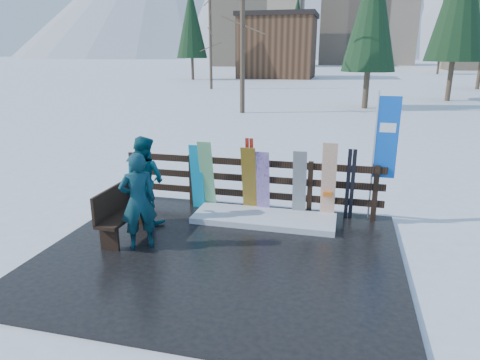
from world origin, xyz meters
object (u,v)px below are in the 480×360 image
(snowboard_1, at_px, (207,176))
(snowboard_3, at_px, (263,183))
(snowboard_2, at_px, (249,180))
(rental_flag, at_px, (384,143))
(bench, at_px, (122,210))
(person_back, at_px, (145,180))
(snowboard_4, at_px, (299,184))
(snowboard_5, at_px, (329,182))
(snowboard_0, at_px, (197,177))
(person_front, at_px, (138,201))

(snowboard_1, distance_m, snowboard_3, 1.22)
(snowboard_2, relative_size, rental_flag, 0.57)
(bench, xyz_separation_m, snowboard_3, (2.30, 1.72, 0.17))
(bench, height_order, snowboard_1, snowboard_1)
(bench, xyz_separation_m, person_back, (0.11, 0.78, 0.36))
(snowboard_4, height_order, snowboard_5, snowboard_5)
(snowboard_0, height_order, rental_flag, rental_flag)
(snowboard_2, relative_size, snowboard_4, 1.03)
(person_back, bearing_deg, snowboard_3, -138.84)
(rental_flag, bearing_deg, bench, -156.71)
(snowboard_2, distance_m, snowboard_5, 1.63)
(bench, xyz_separation_m, snowboard_0, (0.86, 1.72, 0.20))
(snowboard_0, distance_m, person_front, 2.11)
(snowboard_0, relative_size, person_back, 0.83)
(snowboard_3, xyz_separation_m, person_front, (-1.76, -2.09, 0.16))
(snowboard_0, bearing_deg, snowboard_2, 0.00)
(rental_flag, height_order, person_front, rental_flag)
(snowboard_3, height_order, rental_flag, rental_flag)
(bench, bearing_deg, rental_flag, 23.29)
(snowboard_4, height_order, person_back, person_back)
(snowboard_3, relative_size, person_back, 0.80)
(bench, relative_size, snowboard_3, 1.07)
(bench, distance_m, snowboard_1, 2.05)
(snowboard_2, bearing_deg, rental_flag, 5.88)
(snowboard_4, bearing_deg, bench, -150.59)
(snowboard_0, bearing_deg, bench, -116.45)
(snowboard_0, distance_m, person_back, 1.22)
(person_back, bearing_deg, snowboard_5, -147.17)
(snowboard_2, height_order, person_front, person_front)
(person_front, bearing_deg, bench, -69.85)
(snowboard_3, xyz_separation_m, snowboard_5, (1.33, -0.00, 0.13))
(snowboard_0, height_order, snowboard_3, snowboard_0)
(snowboard_1, bearing_deg, snowboard_4, 0.00)
(snowboard_1, bearing_deg, snowboard_0, -180.00)
(snowboard_0, xyz_separation_m, snowboard_4, (2.20, 0.00, -0.01))
(snowboard_5, bearing_deg, person_back, -164.95)
(snowboard_1, distance_m, person_front, 2.16)
(person_back, bearing_deg, snowboard_0, -110.53)
(bench, bearing_deg, snowboard_4, 29.41)
(snowboard_5, bearing_deg, rental_flag, 15.17)
(snowboard_0, distance_m, snowboard_3, 1.44)
(snowboard_2, bearing_deg, person_back, -153.51)
(snowboard_1, distance_m, snowboard_5, 2.55)
(bench, xyz_separation_m, snowboard_1, (1.08, 1.72, 0.25))
(bench, distance_m, snowboard_4, 3.51)
(snowboard_0, relative_size, snowboard_2, 0.97)
(snowboard_3, height_order, person_back, person_back)
(person_back, bearing_deg, rental_flag, -147.15)
(snowboard_1, distance_m, person_back, 1.36)
(bench, distance_m, person_back, 0.86)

